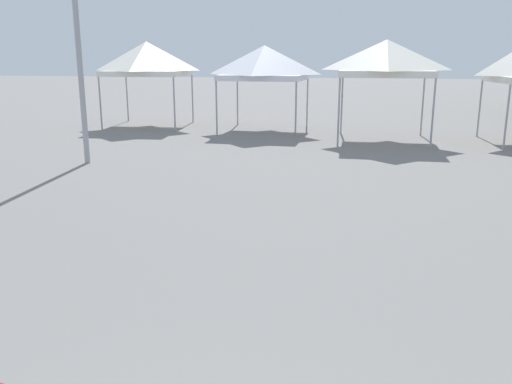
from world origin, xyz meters
TOP-DOWN VIEW (x-y plane):
  - canopy_tent_behind_right at (-7.52, 19.24)m, footprint 3.21×3.21m
  - canopy_tent_center at (-2.75, 18.72)m, footprint 3.10×3.10m
  - canopy_tent_far_left at (1.52, 17.11)m, footprint 2.94×2.94m

SIDE VIEW (x-z plane):
  - canopy_tent_center at x=-2.75m, z-range 0.94..4.05m
  - canopy_tent_behind_right at x=-7.52m, z-range 0.99..4.27m
  - canopy_tent_far_left at x=1.52m, z-range 1.04..4.28m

